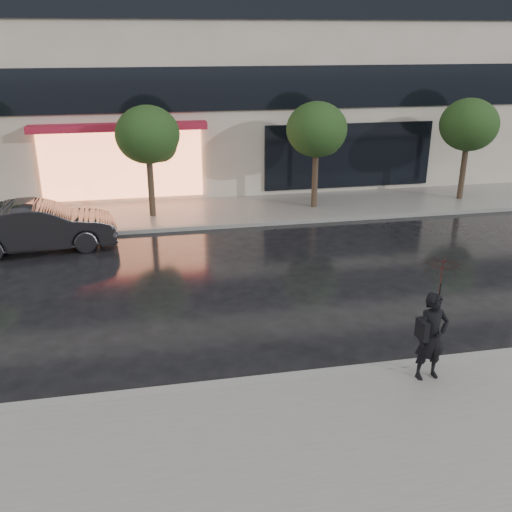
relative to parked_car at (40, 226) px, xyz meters
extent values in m
plane|color=black|center=(6.41, -7.46, -0.74)|extent=(120.00, 120.00, 0.00)
cube|color=slate|center=(6.41, -10.71, -0.68)|extent=(60.00, 4.50, 0.12)
cube|color=slate|center=(6.41, 2.79, -0.68)|extent=(60.00, 3.50, 0.12)
cube|color=gray|center=(6.41, -8.46, -0.67)|extent=(60.00, 0.25, 0.14)
cube|color=gray|center=(6.41, 1.04, -0.67)|extent=(60.00, 0.25, 0.14)
cube|color=black|center=(6.41, 4.48, 3.56)|extent=(28.00, 0.12, 1.60)
cube|color=#FF8C59|center=(2.41, 4.46, 0.86)|extent=(6.00, 0.10, 2.60)
cube|color=#A41932|center=(2.41, 4.13, 2.31)|extent=(6.40, 0.70, 0.25)
cube|color=black|center=(11.41, 4.48, 0.86)|extent=(7.00, 0.10, 2.60)
cylinder|color=#33261C|center=(3.41, 2.54, 0.36)|extent=(0.22, 0.22, 2.20)
ellipsoid|color=#183213|center=(3.41, 2.54, 2.26)|extent=(2.20, 2.20, 1.98)
sphere|color=#183213|center=(3.81, 2.74, 1.86)|extent=(1.20, 1.20, 1.20)
cylinder|color=#33261C|center=(9.41, 2.54, 0.36)|extent=(0.22, 0.22, 2.20)
ellipsoid|color=#183213|center=(9.41, 2.54, 2.26)|extent=(2.20, 2.20, 1.98)
sphere|color=#183213|center=(9.81, 2.74, 1.86)|extent=(1.20, 1.20, 1.20)
cylinder|color=#33261C|center=(15.41, 2.54, 0.36)|extent=(0.22, 0.22, 2.20)
ellipsoid|color=#183213|center=(15.41, 2.54, 2.26)|extent=(2.20, 2.20, 1.98)
sphere|color=#183213|center=(15.81, 2.74, 1.86)|extent=(1.20, 1.20, 1.20)
imported|color=black|center=(0.00, 0.00, 0.00)|extent=(4.62, 1.99, 1.48)
imported|color=black|center=(8.23, -8.96, 0.24)|extent=(0.66, 0.46, 1.72)
imported|color=#3A0B0A|center=(8.29, -8.95, 1.35)|extent=(0.98, 1.00, 0.83)
cylinder|color=black|center=(8.29, -8.95, 0.87)|extent=(0.02, 0.02, 0.86)
cube|color=black|center=(7.99, -9.04, 0.45)|extent=(0.14, 0.33, 0.37)
camera|label=1|loc=(3.29, -17.40, 5.41)|focal=40.00mm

